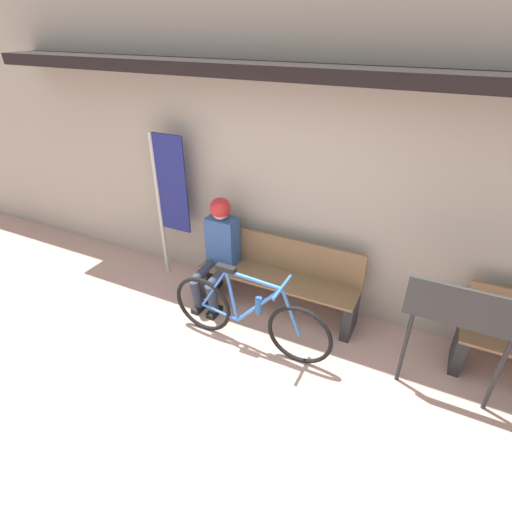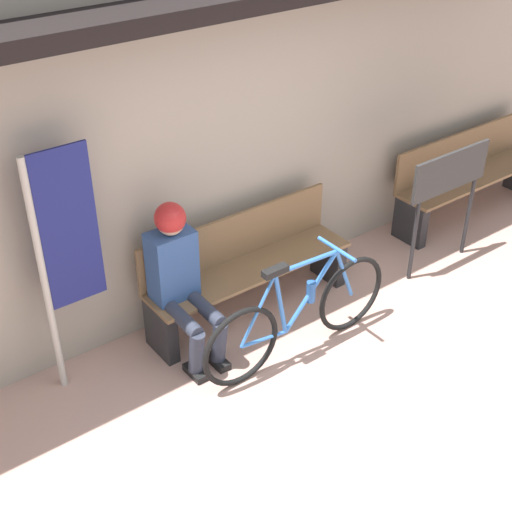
# 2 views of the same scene
# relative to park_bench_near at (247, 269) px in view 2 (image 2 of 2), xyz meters

# --- Properties ---
(ground_plane) EXTENTS (24.00, 24.00, 0.00)m
(ground_plane) POSITION_rel_park_bench_near_xyz_m (-0.14, -1.98, -0.41)
(ground_plane) COLOR tan
(storefront_wall) EXTENTS (12.00, 0.56, 3.20)m
(storefront_wall) POSITION_rel_park_bench_near_xyz_m (-0.14, 0.34, 1.26)
(storefront_wall) COLOR #9E9384
(storefront_wall) RESTS_ON ground_plane
(park_bench_near) EXTENTS (1.80, 0.42, 0.85)m
(park_bench_near) POSITION_rel_park_bench_near_xyz_m (0.00, 0.00, 0.00)
(park_bench_near) COLOR brown
(park_bench_near) RESTS_ON ground_plane
(bicycle) EXTENTS (1.72, 0.40, 0.88)m
(bicycle) POSITION_rel_park_bench_near_xyz_m (-0.02, -0.69, -0.04)
(bicycle) COLOR black
(bicycle) RESTS_ON ground_plane
(person_seated) EXTENTS (0.34, 0.64, 1.25)m
(person_seated) POSITION_rel_park_bench_near_xyz_m (-0.69, -0.11, 0.31)
(person_seated) COLOR #2D3342
(person_seated) RESTS_ON ground_plane
(park_bench_far) EXTENTS (1.85, 0.42, 0.85)m
(park_bench_far) POSITION_rel_park_bench_near_xyz_m (2.77, 0.00, 0.00)
(park_bench_far) COLOR brown
(park_bench_far) RESTS_ON ground_plane
(banner_pole) EXTENTS (0.45, 0.05, 1.82)m
(banner_pole) POSITION_rel_park_bench_near_xyz_m (-1.46, 0.07, 0.73)
(banner_pole) COLOR #B7B2A8
(banner_pole) RESTS_ON ground_plane
(signboard) EXTENTS (0.90, 0.04, 1.13)m
(signboard) POSITION_rel_park_bench_near_xyz_m (1.79, -0.50, 0.45)
(signboard) COLOR #232326
(signboard) RESTS_ON ground_plane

